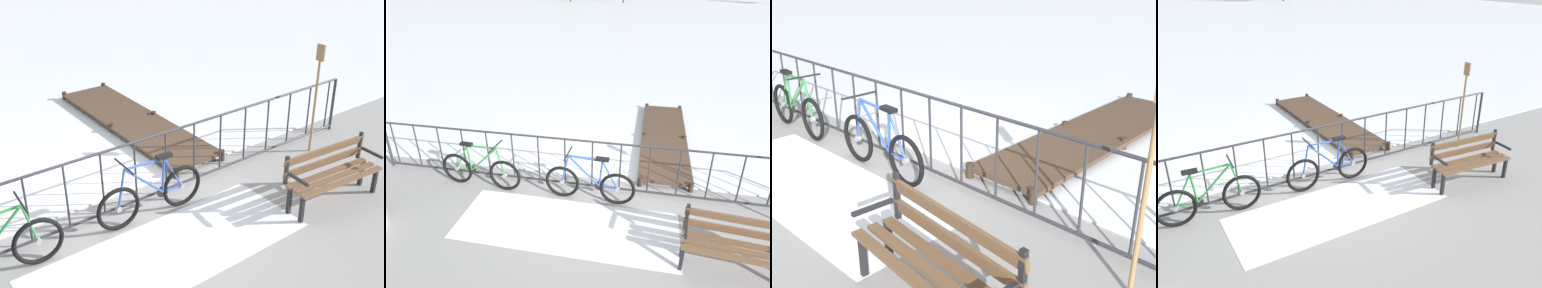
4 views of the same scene
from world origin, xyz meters
TOP-DOWN VIEW (x-y plane):
  - ground_plane at (0.00, 0.00)m, footprint 160.00×160.00m
  - snow_patch at (-0.23, -1.20)m, footprint 3.77×1.41m
  - railing_fence at (0.00, 0.00)m, footprint 9.06×0.06m
  - bicycle_second at (0.02, -0.39)m, footprint 1.71×0.52m
  - park_bench at (2.40, -1.64)m, footprint 1.64×0.63m
  - oar_upright at (3.44, -0.39)m, footprint 0.04×0.16m
  - wooden_dock at (1.43, 2.48)m, footprint 1.10×4.46m

SIDE VIEW (x-z plane):
  - ground_plane at x=0.00m, z-range 0.00..0.00m
  - snow_patch at x=-0.23m, z-range 0.00..0.01m
  - wooden_dock at x=1.43m, z-range 0.02..0.22m
  - bicycle_second at x=0.02m, z-range -0.12..0.86m
  - park_bench at x=2.40m, z-range 0.07..0.96m
  - railing_fence at x=0.00m, z-range 0.02..1.09m
  - oar_upright at x=3.44m, z-range 0.15..2.13m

